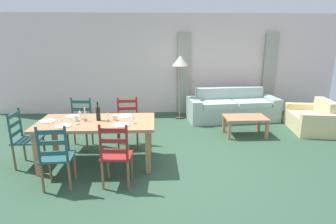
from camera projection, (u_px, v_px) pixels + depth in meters
ground_plane at (171, 162)px, 4.72m from camera, size 9.60×9.60×0.02m
wall_far at (165, 65)px, 7.54m from camera, size 9.60×0.16×2.70m
curtain_panel_left at (184, 74)px, 7.50m from camera, size 0.35×0.08×2.20m
curtain_panel_right at (269, 74)px, 7.60m from camera, size 0.35×0.08×2.20m
dining_table at (97, 126)px, 4.48m from camera, size 1.90×0.96×0.75m
dining_chair_near_left at (56, 157)px, 3.77m from camera, size 0.45×0.43×0.96m
dining_chair_near_right at (116, 155)px, 3.84m from camera, size 0.44×0.42×0.96m
dining_chair_far_left at (80, 124)px, 5.22m from camera, size 0.45×0.43×0.96m
dining_chair_far_right at (128, 123)px, 5.28m from camera, size 0.45×0.43×0.96m
dining_chair_head_west at (24, 138)px, 4.46m from camera, size 0.40×0.42×0.96m
dinner_plate_near_left at (63, 126)px, 4.19m from camera, size 0.24×0.24×0.02m
fork_near_left at (54, 126)px, 4.19m from camera, size 0.02×0.17×0.01m
dinner_plate_near_right at (122, 125)px, 4.23m from camera, size 0.24×0.24×0.02m
fork_near_right at (112, 125)px, 4.23m from camera, size 0.02×0.17×0.01m
dinner_plate_far_left at (73, 117)px, 4.68m from camera, size 0.24×0.24×0.02m
fork_far_left at (64, 117)px, 4.67m from camera, size 0.03×0.17×0.01m
dinner_plate_far_right at (125, 116)px, 4.72m from camera, size 0.24×0.24×0.02m
fork_far_right at (117, 116)px, 4.71m from camera, size 0.02×0.17×0.01m
dinner_plate_head_west at (48, 121)px, 4.42m from camera, size 0.24×0.24×0.02m
fork_head_west at (39, 122)px, 4.42m from camera, size 0.03×0.17×0.01m
wine_bottle at (98, 113)px, 4.47m from camera, size 0.07×0.07×0.32m
wine_glass_near_left at (75, 117)px, 4.28m from camera, size 0.06×0.06×0.16m
wine_glass_near_right at (132, 117)px, 4.32m from camera, size 0.06×0.06×0.16m
wine_glass_far_left at (80, 112)px, 4.56m from camera, size 0.06×0.06×0.16m
coffee_cup_primary at (115, 118)px, 4.49m from camera, size 0.07×0.07×0.09m
coffee_cup_secondary at (76, 118)px, 4.47m from camera, size 0.07×0.07×0.09m
candle_tall at (85, 117)px, 4.45m from camera, size 0.05×0.05×0.22m
candle_short at (108, 119)px, 4.42m from camera, size 0.05×0.05×0.15m
couch at (232, 108)px, 7.08m from camera, size 2.34×1.00×0.80m
coffee_table at (245, 120)px, 5.89m from camera, size 0.90×0.56×0.42m
armchair_upholstered at (313, 120)px, 6.22m from camera, size 0.96×1.26×0.72m
standing_lamp at (180, 65)px, 6.90m from camera, size 0.40×0.40×1.64m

